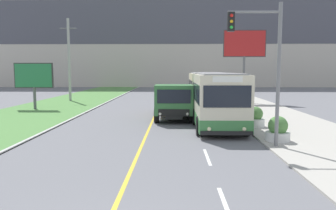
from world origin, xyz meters
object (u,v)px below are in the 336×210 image
at_px(planter_round_third, 240,110).
at_px(billboard_large, 244,47).
at_px(traffic_light_mast, 264,57).
at_px(planter_round_near, 278,130).
at_px(dump_truck, 174,102).
at_px(utility_pole_far, 69,60).
at_px(planter_round_second, 255,118).
at_px(billboard_small, 34,77).
at_px(city_bus, 212,97).

bearing_deg(planter_round_third, billboard_large, 77.19).
xyz_separation_m(traffic_light_mast, planter_round_near, (1.02, 1.05, -3.34)).
distance_m(dump_truck, traffic_light_mast, 9.24).
xyz_separation_m(utility_pole_far, planter_round_second, (16.28, -16.76, -3.93)).
bearing_deg(dump_truck, billboard_small, 154.04).
xyz_separation_m(dump_truck, billboard_large, (7.18, 11.93, 4.50)).
relative_size(city_bus, billboard_small, 3.04).
xyz_separation_m(dump_truck, planter_round_third, (4.69, 0.98, -0.62)).
bearing_deg(billboard_small, planter_round_near, -37.08).
height_order(planter_round_near, planter_round_third, planter_round_third).
bearing_deg(planter_round_second, dump_truck, 148.24).
relative_size(dump_truck, planter_round_second, 5.83).
relative_size(city_bus, billboard_large, 1.63).
relative_size(utility_pole_far, planter_round_second, 7.62).
distance_m(utility_pole_far, planter_round_near, 26.67).
relative_size(traffic_light_mast, billboard_small, 1.55).
bearing_deg(billboard_small, planter_round_second, -27.68).
relative_size(dump_truck, billboard_large, 0.92).
height_order(city_bus, dump_truck, city_bus).
distance_m(planter_round_near, planter_round_third, 7.88).
bearing_deg(billboard_large, planter_round_third, -102.81).
xyz_separation_m(traffic_light_mast, billboard_large, (3.34, 19.89, 1.79)).
distance_m(utility_pole_far, billboard_large, 18.80).
height_order(city_bus, traffic_light_mast, traffic_light_mast).
xyz_separation_m(dump_truck, utility_pole_far, (-11.49, 13.79, 3.30)).
bearing_deg(planter_round_second, planter_round_third, 91.48).
distance_m(city_bus, utility_pole_far, 20.30).
relative_size(planter_round_near, planter_round_second, 1.00).
bearing_deg(planter_round_third, planter_round_second, -88.52).
bearing_deg(planter_round_near, planter_round_second, 91.00).
xyz_separation_m(city_bus, planter_round_third, (2.16, 1.57, -1.03)).
bearing_deg(billboard_large, billboard_small, -162.45).
height_order(city_bus, planter_round_second, city_bus).
height_order(utility_pole_far, billboard_large, utility_pole_far).
relative_size(city_bus, planter_round_second, 10.34).
xyz_separation_m(planter_round_near, planter_round_second, (-0.07, 3.94, 0.00)).
relative_size(traffic_light_mast, planter_round_third, 5.17).
xyz_separation_m(city_bus, billboard_large, (4.65, 12.53, 4.09)).
distance_m(billboard_small, planter_round_near, 21.28).
distance_m(utility_pole_far, planter_round_second, 23.69).
relative_size(utility_pole_far, billboard_large, 1.20).
bearing_deg(traffic_light_mast, utility_pole_far, 125.18).
bearing_deg(traffic_light_mast, city_bus, 100.09).
bearing_deg(billboard_large, utility_pole_far, 174.30).
height_order(dump_truck, billboard_large, billboard_large).
height_order(dump_truck, utility_pole_far, utility_pole_far).
relative_size(city_bus, traffic_light_mast, 1.96).
relative_size(utility_pole_far, billboard_small, 2.24).
bearing_deg(planter_round_near, city_bus, 110.25).
xyz_separation_m(city_bus, traffic_light_mast, (1.31, -7.36, 2.30)).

